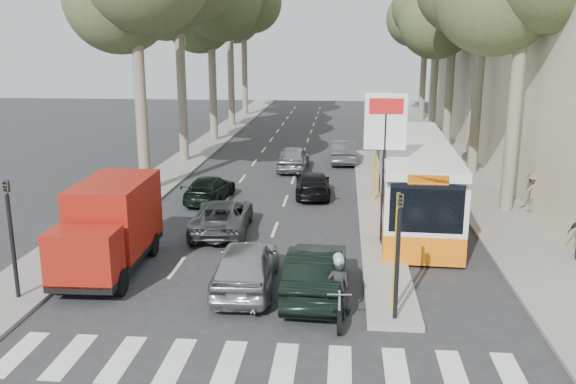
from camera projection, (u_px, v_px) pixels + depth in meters
name	position (u px, v px, depth m)	size (l,w,h in m)	color
ground	(280.00, 296.00, 18.13)	(120.00, 120.00, 0.00)	#28282B
sidewalk_right	(443.00, 151.00, 41.51)	(3.20, 70.00, 0.12)	gray
median_left	(213.00, 140.00, 45.87)	(2.40, 64.00, 0.12)	gray
traffic_island	(374.00, 201.00, 28.45)	(1.50, 26.00, 0.16)	gray
building_far	(521.00, 32.00, 47.66)	(11.00, 20.00, 16.00)	#B7A88E
billboard	(385.00, 147.00, 21.77)	(1.50, 12.10, 5.60)	yellow
traffic_light_island	(399.00, 235.00, 15.79)	(0.16, 0.41, 3.60)	black
traffic_light_left	(10.00, 219.00, 17.23)	(0.16, 0.41, 3.60)	black
tree_l_c	(212.00, 2.00, 43.53)	(7.40, 7.20, 13.71)	#6B604C
tree_l_e	(245.00, 4.00, 58.83)	(7.40, 7.20, 14.49)	#6B604C
tree_r_c	(456.00, 4.00, 40.20)	(7.40, 7.20, 13.32)	#6B604C
tree_r_e	(428.00, 6.00, 55.47)	(7.40, 7.20, 14.10)	#6B604C
silver_hatchback	(246.00, 265.00, 18.51)	(1.82, 4.53, 1.54)	#AAABB2
dark_hatchback	(316.00, 271.00, 18.03)	(1.60, 4.58, 1.51)	black
queue_car_a	(222.00, 216.00, 24.03)	(2.15, 4.66, 1.30)	#45474C
queue_car_b	(313.00, 184.00, 29.61)	(1.66, 4.08, 1.18)	black
queue_car_c	(293.00, 158.00, 35.47)	(1.70, 4.23, 1.44)	gray
queue_car_d	(343.00, 151.00, 37.64)	(1.49, 4.27, 1.41)	#54585D
queue_car_e	(210.00, 189.00, 28.68)	(1.67, 4.11, 1.19)	black
red_truck	(110.00, 225.00, 19.83)	(2.24, 5.53, 2.92)	black
city_bus	(414.00, 177.00, 25.87)	(3.28, 12.65, 3.30)	orange
motorcycle	(338.00, 288.00, 16.55)	(0.81, 2.20, 1.87)	black
pedestrian_far	(532.00, 192.00, 26.39)	(1.12, 0.50, 1.73)	#645C4B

